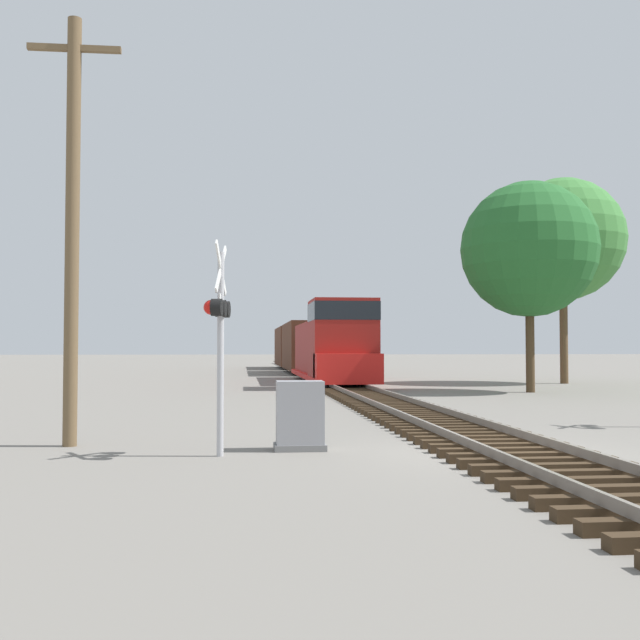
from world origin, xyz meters
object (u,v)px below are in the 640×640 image
tree_far_right (529,250)px  tree_mid_background (563,240)px  relay_cabinet (300,416)px  freight_train (307,348)px  utility_pole (72,223)px  crossing_signal_near (219,321)px

tree_far_right → tree_mid_background: bearing=56.9°
relay_cabinet → tree_mid_background: 29.98m
freight_train → utility_pole: utility_pole is taller
freight_train → relay_cabinet: size_ratio=33.30×
tree_far_right → tree_mid_background: (4.81, 7.38, 1.57)m
crossing_signal_near → utility_pole: size_ratio=0.45×
crossing_signal_near → tree_mid_background: tree_mid_background is taller
utility_pole → relay_cabinet: bearing=-12.9°
crossing_signal_near → tree_far_right: (12.70, 17.59, 3.75)m
freight_train → crossing_signal_near: freight_train is taller
utility_pole → freight_train: bearing=78.2°
tree_mid_background → utility_pole: bearing=-131.2°
utility_pole → tree_far_right: 22.39m
crossing_signal_near → tree_far_right: tree_far_right is taller
freight_train → tree_far_right: size_ratio=4.72×
relay_cabinet → crossing_signal_near: bearing=-156.7°
crossing_signal_near → relay_cabinet: 2.39m
relay_cabinet → tree_far_right: size_ratio=0.14×
relay_cabinet → tree_far_right: bearing=56.5°
crossing_signal_near → tree_far_right: size_ratio=0.42×
tree_mid_background → tree_far_right: bearing=-123.1°
freight_train → tree_mid_background: tree_mid_background is taller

